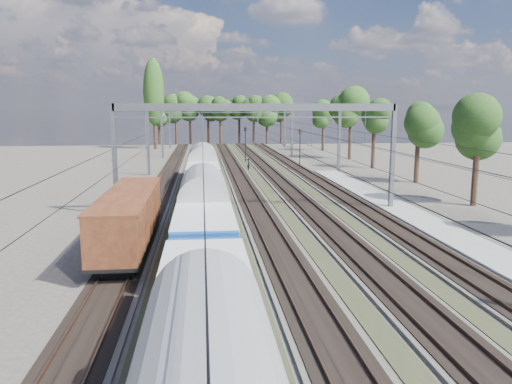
{
  "coord_description": "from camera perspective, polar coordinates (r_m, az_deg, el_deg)",
  "views": [
    {
      "loc": [
        -4.52,
        -10.62,
        8.61
      ],
      "look_at": [
        -0.82,
        23.77,
        2.8
      ],
      "focal_mm": 35.0,
      "sensor_mm": 36.0,
      "label": 1
    }
  ],
  "objects": [
    {
      "name": "worker",
      "position": [
        69.93,
        -0.83,
        3.17
      ],
      "size": [
        0.53,
        0.69,
        1.71
      ],
      "primitive_type": "imported",
      "rotation": [
        0.0,
        0.0,
        1.37
      ],
      "color": "black",
      "rests_on": "ground"
    },
    {
      "name": "tree_belt",
      "position": [
        104.36,
        0.66,
        9.17
      ],
      "size": [
        39.57,
        99.83,
        12.1
      ],
      "color": "black",
      "rests_on": "ground"
    },
    {
      "name": "platform",
      "position": [
        35.8,
        21.62,
        -4.82
      ],
      "size": [
        3.0,
        70.0,
        0.3
      ],
      "primitive_type": "cube",
      "color": "gray",
      "rests_on": "ground"
    },
    {
      "name": "emu_train",
      "position": [
        31.98,
        -6.0,
        -1.12
      ],
      "size": [
        3.17,
        66.97,
        4.63
      ],
      "color": "black",
      "rests_on": "ground"
    },
    {
      "name": "signal_far",
      "position": [
        74.07,
        5.05,
        5.59
      ],
      "size": [
        0.39,
        0.36,
        5.62
      ],
      "rotation": [
        0.0,
        0.0,
        0.26
      ],
      "color": "black",
      "rests_on": "ground"
    },
    {
      "name": "track_bed",
      "position": [
        56.45,
        -1.48,
        0.86
      ],
      "size": [
        21.0,
        130.0,
        0.34
      ],
      "color": "#47423A",
      "rests_on": "ground"
    },
    {
      "name": "signal_near",
      "position": [
        80.91,
        -1.22,
        6.0
      ],
      "size": [
        0.4,
        0.37,
        5.73
      ],
      "rotation": [
        0.0,
        0.0,
        -0.3
      ],
      "color": "black",
      "rests_on": "ground"
    },
    {
      "name": "poplar",
      "position": [
        109.12,
        -11.61,
        11.07
      ],
      "size": [
        4.4,
        4.4,
        19.04
      ],
      "color": "black",
      "rests_on": "ground"
    },
    {
      "name": "freight_boxcar",
      "position": [
        31.23,
        -14.27,
        -2.75
      ],
      "size": [
        2.8,
        13.5,
        3.48
      ],
      "color": "black",
      "rests_on": "ground"
    },
    {
      "name": "catenary",
      "position": [
        63.53,
        -1.77,
        7.54
      ],
      "size": [
        25.65,
        130.0,
        9.0
      ],
      "color": "slate",
      "rests_on": "ground"
    }
  ]
}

